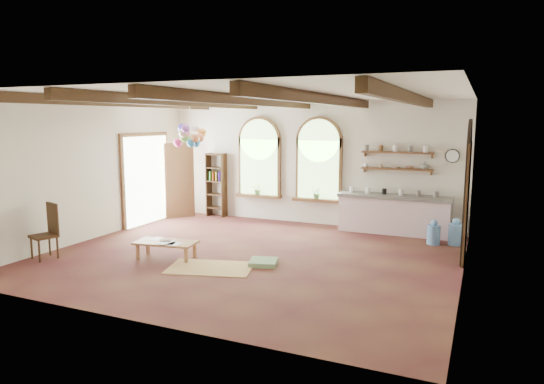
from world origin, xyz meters
The scene contains 27 objects.
floor centered at (0.00, 0.00, 0.00)m, with size 8.00×8.00×0.00m, color brown.
ceiling_beams centered at (0.00, 0.00, 3.10)m, with size 6.20×6.80×0.18m, color #3A2312, non-canonical shape.
window_left centered at (-1.40, 3.43, 1.63)m, with size 1.30×0.28×2.20m.
window_right centered at (0.30, 3.43, 1.63)m, with size 1.30×0.28×2.20m.
left_doorway centered at (-3.95, 1.80, 1.15)m, with size 0.10×1.90×2.50m, color brown.
right_doorway centered at (3.95, 1.50, 1.10)m, with size 0.10×1.30×2.40m, color black.
kitchen_counter centered at (2.30, 3.20, 0.48)m, with size 2.68×0.62×0.94m.
wall_shelf_lower centered at (2.30, 3.38, 1.55)m, with size 1.70×0.24×0.04m, color brown.
wall_shelf_upper centered at (2.30, 3.38, 1.95)m, with size 1.70×0.24×0.04m, color brown.
wall_clock centered at (3.55, 3.45, 1.90)m, with size 0.32×0.32×0.04m, color black.
bookshelf centered at (-2.70, 3.32, 0.90)m, with size 0.53×0.32×1.80m.
coffee_table centered at (-1.46, -0.81, 0.30)m, with size 1.28×0.73×0.34m.
side_chair centered at (-3.64, -1.78, 0.32)m, with size 0.55×0.55×1.10m.
floor_mat centered at (-0.32, -1.02, 0.01)m, with size 1.54×0.95×0.02m, color tan.
floor_cushion centered at (0.49, -0.42, 0.04)m, with size 0.51×0.51×0.09m, color #6C8C60.
water_jug_a centered at (3.75, 2.62, 0.26)m, with size 0.31×0.31×0.60m.
water_jug_b centered at (3.30, 2.49, 0.24)m, with size 0.29×0.29×0.55m.
balloon_cluster centered at (-2.46, 1.68, 2.33)m, with size 0.71×0.76×1.14m.
table_book centered at (-1.61, -0.78, 0.36)m, with size 0.18×0.26×0.02m, color olive.
tablet centered at (-1.39, -0.94, 0.35)m, with size 0.18×0.27×0.01m, color black.
potted_plant_left centered at (-1.40, 3.32, 0.85)m, with size 0.27×0.23×0.30m, color #598C4C.
potted_plant_right centered at (0.30, 3.32, 0.85)m, with size 0.27×0.23×0.30m, color #598C4C.
shelf_cup_a centered at (1.55, 3.38, 1.62)m, with size 0.12×0.10×0.10m, color white.
shelf_cup_b centered at (1.90, 3.38, 1.62)m, with size 0.10×0.10×0.09m, color beige.
shelf_bowl_a centered at (2.25, 3.38, 1.60)m, with size 0.22×0.22×0.05m, color beige.
shelf_bowl_b centered at (2.60, 3.38, 1.60)m, with size 0.20×0.20×0.06m, color #8C664C.
shelf_vase centered at (2.95, 3.38, 1.67)m, with size 0.18×0.18×0.19m, color slate.
Camera 1 is at (4.23, -8.52, 2.74)m, focal length 32.00 mm.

